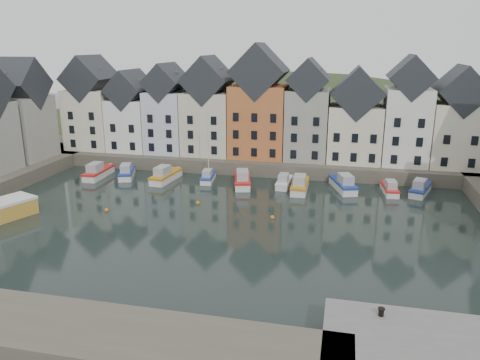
% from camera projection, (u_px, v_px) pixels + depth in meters
% --- Properties ---
extents(ground, '(260.00, 260.00, 0.00)m').
position_uv_depth(ground, '(211.00, 230.00, 50.80)').
color(ground, black).
rests_on(ground, ground).
extents(far_quay, '(90.00, 16.00, 2.00)m').
position_uv_depth(far_quay, '(260.00, 158.00, 78.62)').
color(far_quay, '#514B3E').
rests_on(far_quay, ground).
extents(hillside, '(153.60, 70.40, 64.00)m').
position_uv_depth(hillside, '(280.00, 212.00, 108.25)').
color(hillside, '#24381C').
rests_on(hillside, ground).
extents(far_terrace, '(72.37, 8.16, 17.78)m').
position_uv_depth(far_terrace, '(279.00, 114.00, 73.87)').
color(far_terrace, '#EAE3C4').
rests_on(far_terrace, far_quay).
extents(left_terrace, '(7.65, 17.00, 15.69)m').
position_uv_depth(left_terrace, '(0.00, 119.00, 68.63)').
color(left_terrace, gray).
rests_on(left_terrace, left_quay).
extents(mooring_buoys, '(20.50, 5.50, 0.50)m').
position_uv_depth(mooring_buoys, '(191.00, 210.00, 56.61)').
color(mooring_buoys, '#BF7B16').
rests_on(mooring_buoys, ground).
extents(boat_a, '(2.41, 6.95, 2.64)m').
position_uv_depth(boat_a, '(98.00, 172.00, 70.89)').
color(boat_a, silver).
rests_on(boat_a, ground).
extents(boat_b, '(3.89, 6.57, 2.41)m').
position_uv_depth(boat_b, '(127.00, 173.00, 71.02)').
color(boat_b, silver).
rests_on(boat_b, ground).
extents(boat_c, '(2.84, 7.14, 2.67)m').
position_uv_depth(boat_c, '(165.00, 176.00, 68.93)').
color(boat_c, silver).
rests_on(boat_c, ground).
extents(boat_d, '(2.32, 5.51, 10.21)m').
position_uv_depth(boat_d, '(208.00, 177.00, 69.02)').
color(boat_d, silver).
rests_on(boat_d, ground).
extents(boat_e, '(3.76, 7.33, 2.69)m').
position_uv_depth(boat_e, '(242.00, 180.00, 66.75)').
color(boat_e, silver).
rests_on(boat_e, ground).
extents(boat_f, '(1.91, 5.66, 2.15)m').
position_uv_depth(boat_f, '(284.00, 182.00, 66.44)').
color(boat_f, silver).
rests_on(boat_f, ground).
extents(boat_g, '(2.25, 6.91, 2.64)m').
position_uv_depth(boat_g, '(300.00, 185.00, 64.37)').
color(boat_g, silver).
rests_on(boat_g, ground).
extents(boat_h, '(4.22, 7.24, 2.66)m').
position_uv_depth(boat_h, '(343.00, 184.00, 64.73)').
color(boat_h, silver).
rests_on(boat_h, ground).
extents(boat_i, '(2.31, 5.68, 2.12)m').
position_uv_depth(boat_i, '(390.00, 189.00, 63.36)').
color(boat_i, silver).
rests_on(boat_i, ground).
extents(boat_j, '(3.82, 6.53, 2.40)m').
position_uv_depth(boat_j, '(420.00, 189.00, 62.98)').
color(boat_j, silver).
rests_on(boat_j, ground).
extents(mooring_bollard, '(0.48, 0.48, 0.56)m').
position_uv_depth(mooring_bollard, '(381.00, 312.00, 31.15)').
color(mooring_bollard, black).
rests_on(mooring_bollard, near_quay).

